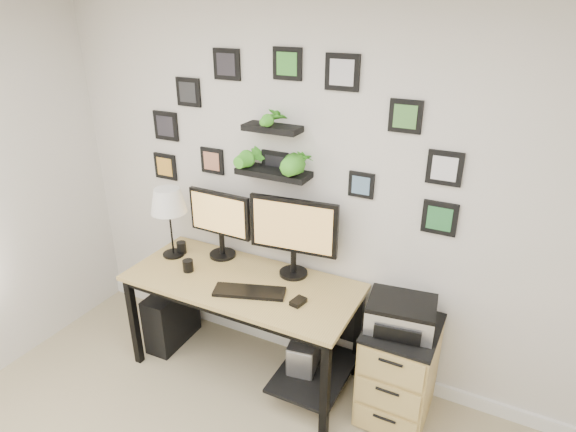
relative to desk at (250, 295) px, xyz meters
The scene contains 14 objects.
room 0.75m from the desk, 41.01° to the left, with size 4.00×4.00×4.00m.
desk is the anchor object (origin of this frame).
monitor_left 0.58m from the desk, 151.28° to the left, with size 0.50×0.20×0.51m.
monitor_right 0.55m from the desk, 37.70° to the left, with size 0.61×0.22×0.56m.
keyboard 0.22m from the desk, 58.37° to the right, with size 0.46×0.15×0.02m, color black.
mouse 0.46m from the desk, 14.77° to the right, with size 0.07×0.10×0.03m, color black.
table_lamp 0.88m from the desk, behind, with size 0.26×0.26×0.53m.
mug 0.48m from the desk, 167.52° to the right, with size 0.07×0.07×0.08m, color black.
pen_cup 0.67m from the desk, behind, with size 0.07×0.07×0.09m, color black.
pc_tower_black 0.82m from the desk, behind, with size 0.20×0.46×0.46m, color black.
pc_tower_grey 0.60m from the desk, ahead, with size 0.24×0.43×0.41m.
file_cabinet 1.10m from the desk, ahead, with size 0.43×0.53×0.67m.
printer 1.04m from the desk, ahead, with size 0.43×0.37×0.18m.
wall_decor 1.07m from the desk, 72.94° to the left, with size 2.26×0.18×1.03m.
Camera 1 is at (1.14, -0.73, 2.48)m, focal length 30.00 mm.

